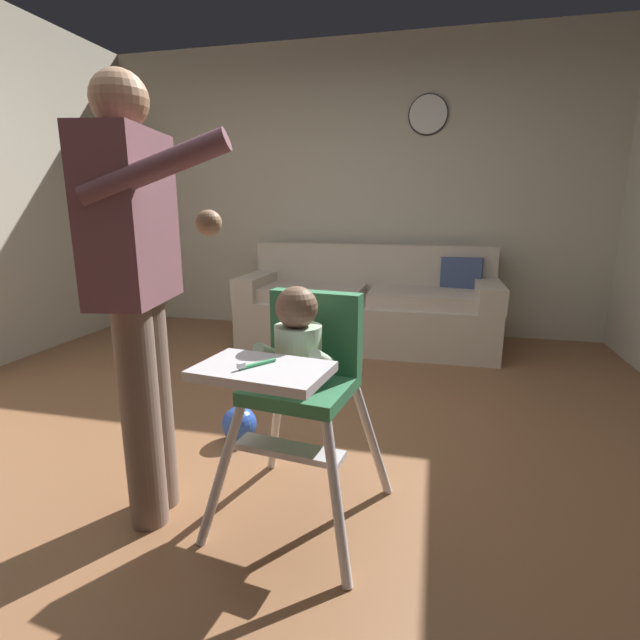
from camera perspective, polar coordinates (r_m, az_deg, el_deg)
The scene contains 7 objects.
ground at distance 2.51m, azimuth -8.17°, elevation -16.27°, with size 6.32×6.74×0.10m, color brown.
wall_far at distance 4.69m, azimuth 3.41°, elevation 15.23°, with size 5.52×0.06×2.68m, color beige.
couch at distance 4.22m, azimuth 5.88°, elevation 1.62°, with size 2.19×0.86×0.86m.
high_chair at distance 1.73m, azimuth -2.39°, elevation -5.39°, with size 0.68×0.78×0.93m.
adult_standing at distance 1.81m, azimuth -21.09°, elevation 4.05°, with size 0.57×0.50×1.63m.
toy_ball at distance 2.55m, azimuth -9.71°, elevation -12.25°, with size 0.18×0.18×0.18m, color #284CB7.
wall_clock at distance 4.64m, azimuth 12.91°, elevation 22.98°, with size 0.35×0.04×0.35m.
Camera 1 is at (0.84, -2.02, 1.19)m, focal length 26.55 mm.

